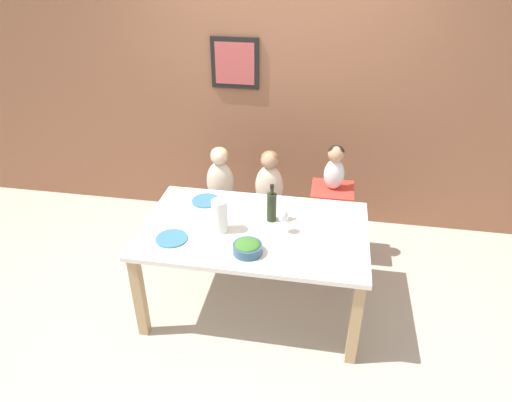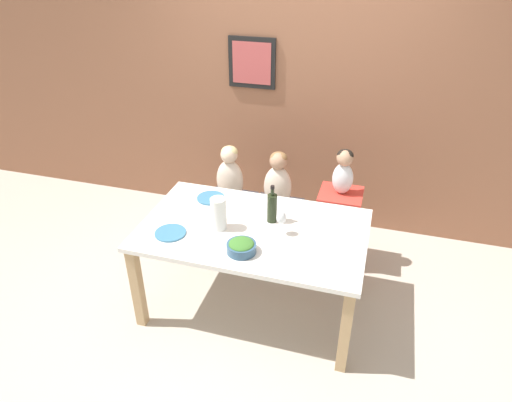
% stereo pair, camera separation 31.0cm
% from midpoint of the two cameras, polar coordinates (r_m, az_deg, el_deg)
% --- Properties ---
extents(ground_plane, '(14.00, 14.00, 0.00)m').
position_cam_midpoint_polar(ground_plane, '(3.70, -2.65, -12.76)').
color(ground_plane, '#BCB2A3').
extents(wall_back, '(10.00, 0.09, 2.70)m').
position_cam_midpoint_polar(wall_back, '(4.23, 1.00, 14.34)').
color(wall_back, '#8E5B42').
rests_on(wall_back, ground_plane).
extents(dining_table, '(1.60, 0.98, 0.72)m').
position_cam_midpoint_polar(dining_table, '(3.30, -2.92, -4.74)').
color(dining_table, white).
rests_on(dining_table, ground_plane).
extents(chair_far_left, '(0.41, 0.39, 0.48)m').
position_cam_midpoint_polar(chair_far_left, '(4.11, -6.50, -0.95)').
color(chair_far_left, silver).
rests_on(chair_far_left, ground_plane).
extents(chair_far_center, '(0.41, 0.39, 0.48)m').
position_cam_midpoint_polar(chair_far_center, '(4.02, -0.63, -1.51)').
color(chair_far_center, silver).
rests_on(chair_far_center, ground_plane).
extents(chair_right_highchair, '(0.35, 0.34, 0.70)m').
position_cam_midpoint_polar(chair_right_highchair, '(3.90, 7.14, -0.44)').
color(chair_right_highchair, silver).
rests_on(chair_right_highchair, ground_plane).
extents(person_child_left, '(0.24, 0.17, 0.51)m').
position_cam_midpoint_polar(person_child_left, '(3.95, -6.78, 3.14)').
color(person_child_left, beige).
rests_on(person_child_left, chair_far_left).
extents(person_child_center, '(0.24, 0.17, 0.51)m').
position_cam_midpoint_polar(person_child_center, '(3.85, -0.66, 2.66)').
color(person_child_center, beige).
rests_on(person_child_center, chair_far_center).
extents(person_baby_right, '(0.17, 0.14, 0.38)m').
position_cam_midpoint_polar(person_baby_right, '(3.72, 7.50, 4.37)').
color(person_baby_right, silver).
rests_on(person_baby_right, chair_right_highchair).
extents(wine_bottle, '(0.07, 0.07, 0.29)m').
position_cam_midpoint_polar(wine_bottle, '(3.27, -0.74, -0.74)').
color(wine_bottle, '#232D19').
rests_on(wine_bottle, dining_table).
extents(paper_towel_roll, '(0.11, 0.11, 0.24)m').
position_cam_midpoint_polar(paper_towel_roll, '(3.18, -7.35, -1.94)').
color(paper_towel_roll, white).
rests_on(paper_towel_roll, dining_table).
extents(wine_glass_near, '(0.07, 0.07, 0.18)m').
position_cam_midpoint_polar(wine_glass_near, '(3.13, 0.61, -2.04)').
color(wine_glass_near, white).
rests_on(wine_glass_near, dining_table).
extents(salad_bowl_large, '(0.20, 0.20, 0.09)m').
position_cam_midpoint_polar(salad_bowl_large, '(2.99, -4.05, -5.89)').
color(salad_bowl_large, '#335675').
rests_on(salad_bowl_large, dining_table).
extents(dinner_plate_front_left, '(0.22, 0.22, 0.01)m').
position_cam_midpoint_polar(dinner_plate_front_left, '(3.21, -13.24, -4.66)').
color(dinner_plate_front_left, teal).
rests_on(dinner_plate_front_left, dining_table).
extents(dinner_plate_back_left, '(0.22, 0.22, 0.01)m').
position_cam_midpoint_polar(dinner_plate_back_left, '(3.59, -8.76, -0.03)').
color(dinner_plate_back_left, teal).
rests_on(dinner_plate_back_left, dining_table).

